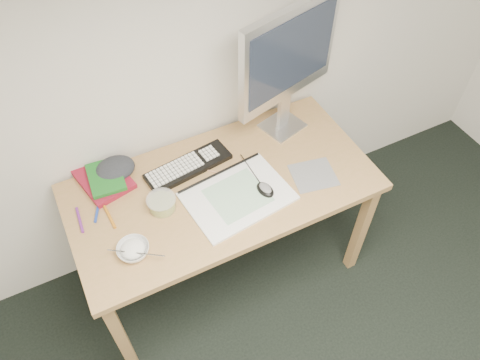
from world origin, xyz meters
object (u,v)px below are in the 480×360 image
Objects in this scene: desk at (223,196)px; rice_bowl at (133,250)px; monitor at (289,58)px; sketchpad at (238,196)px; keyboard at (188,166)px.

rice_bowl is (-0.47, -0.16, 0.10)m from desk.
monitor is (0.44, 0.22, 0.49)m from desk.
monitor reaches higher than sketchpad.
rice_bowl is (-0.51, -0.07, 0.01)m from sketchpad.
rice_bowl reaches higher than desk.
rice_bowl is (-0.91, -0.38, -0.39)m from monitor.
sketchpad is at bearing -158.35° from monitor.
sketchpad is 1.10× the size of keyboard.
sketchpad is 0.69× the size of monitor.
desk is at bearing 102.14° from sketchpad.
monitor is (0.54, 0.05, 0.40)m from keyboard.
desk is at bearing -169.47° from monitor.
desk is 0.51m from rice_bowl.
monitor reaches higher than rice_bowl.
desk is 0.70m from monitor.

